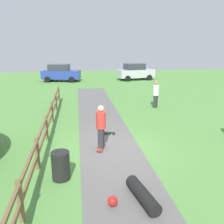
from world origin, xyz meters
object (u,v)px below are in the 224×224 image
skater_riding (101,125)px  skater_fallen (140,195)px  skateboard_loose (106,133)px  parked_car_blue (61,73)px  parked_car_silver (135,72)px  trash_bin (61,166)px  bystander_white (156,93)px

skater_riding → skater_fallen: size_ratio=1.20×
skateboard_loose → parked_car_blue: 17.86m
skater_riding → parked_car_silver: parked_car_silver is taller
trash_bin → bystander_white: bystander_white is taller
skater_fallen → skateboard_loose: size_ratio=1.81×
trash_bin → skateboard_loose: (1.84, 3.66, -0.36)m
skateboard_loose → parked_car_silver: 18.42m
trash_bin → bystander_white: 9.99m
skater_fallen → skater_riding: bearing=101.1°
trash_bin → parked_car_silver: size_ratio=0.20×
skater_riding → parked_car_silver: size_ratio=0.40×
skateboard_loose → parked_car_silver: (5.55, 17.55, 0.87)m
skater_fallen → parked_car_silver: bearing=76.9°
parked_car_silver → parked_car_blue: bearing=179.9°
skater_riding → skateboard_loose: skater_riding is taller
skater_fallen → parked_car_blue: (-3.36, 22.69, 0.76)m
parked_car_silver → skateboard_loose: bearing=-107.5°
skater_riding → bystander_white: skater_riding is taller
trash_bin → parked_car_blue: size_ratio=0.20×
skater_fallen → parked_car_silver: (5.27, 22.67, 0.76)m
trash_bin → skater_fallen: trash_bin is taller
skater_fallen → parked_car_silver: parked_car_silver is taller
parked_car_blue → skateboard_loose: bearing=-80.0°
skater_riding → parked_car_blue: parked_car_blue is taller
trash_bin → parked_car_silver: parked_car_silver is taller
parked_car_silver → parked_car_blue: (-8.63, 0.02, 0.00)m
skater_riding → skateboard_loose: 1.92m
skater_fallen → bystander_white: bearing=69.9°
skater_riding → parked_car_blue: size_ratio=0.40×
parked_car_blue → parked_car_silver: bearing=-0.1°
parked_car_blue → skater_riding: bearing=-82.1°
parked_car_silver → trash_bin: bearing=-109.2°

